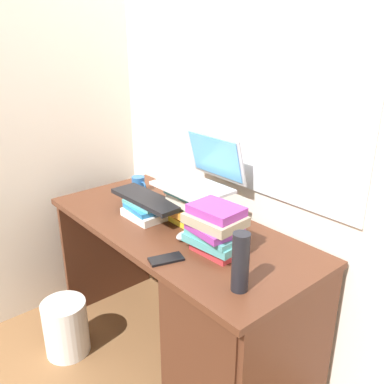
{
  "coord_description": "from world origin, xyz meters",
  "views": [
    {
      "loc": [
        1.39,
        -1.1,
        1.61
      ],
      "look_at": [
        0.07,
        0.04,
        0.93
      ],
      "focal_mm": 39.22,
      "sensor_mm": 36.0,
      "label": 1
    }
  ],
  "objects_px": {
    "mug": "(139,184)",
    "book_stack_tall": "(191,206)",
    "wastebasket": "(66,327)",
    "desk": "(224,325)",
    "book_stack_keyboard_riser": "(148,209)",
    "laptop": "(202,174)",
    "cell_phone": "(166,259)",
    "book_stack_side": "(216,229)",
    "computer_mouse": "(186,235)",
    "water_bottle": "(240,262)",
    "keyboard": "(147,199)"
  },
  "relations": [
    {
      "from": "laptop",
      "to": "cell_phone",
      "type": "bearing_deg",
      "value": -61.5
    },
    {
      "from": "book_stack_side",
      "to": "keyboard",
      "type": "distance_m",
      "value": 0.47
    },
    {
      "from": "mug",
      "to": "cell_phone",
      "type": "height_order",
      "value": "mug"
    },
    {
      "from": "mug",
      "to": "book_stack_tall",
      "type": "bearing_deg",
      "value": -3.68
    },
    {
      "from": "desk",
      "to": "laptop",
      "type": "height_order",
      "value": "laptop"
    },
    {
      "from": "book_stack_side",
      "to": "computer_mouse",
      "type": "relative_size",
      "value": 2.4
    },
    {
      "from": "mug",
      "to": "water_bottle",
      "type": "distance_m",
      "value": 1.06
    },
    {
      "from": "desk",
      "to": "book_stack_tall",
      "type": "distance_m",
      "value": 0.55
    },
    {
      "from": "desk",
      "to": "cell_phone",
      "type": "relative_size",
      "value": 10.29
    },
    {
      "from": "keyboard",
      "to": "cell_phone",
      "type": "distance_m",
      "value": 0.45
    },
    {
      "from": "book_stack_side",
      "to": "cell_phone",
      "type": "bearing_deg",
      "value": -111.45
    },
    {
      "from": "laptop",
      "to": "wastebasket",
      "type": "distance_m",
      "value": 1.09
    },
    {
      "from": "computer_mouse",
      "to": "desk",
      "type": "bearing_deg",
      "value": 6.82
    },
    {
      "from": "keyboard",
      "to": "laptop",
      "type": "bearing_deg",
      "value": 41.69
    },
    {
      "from": "desk",
      "to": "book_stack_side",
      "type": "xyz_separation_m",
      "value": [
        -0.06,
        -0.01,
        0.44
      ]
    },
    {
      "from": "keyboard",
      "to": "computer_mouse",
      "type": "bearing_deg",
      "value": -2.87
    },
    {
      "from": "book_stack_keyboard_riser",
      "to": "cell_phone",
      "type": "bearing_deg",
      "value": -25.58
    },
    {
      "from": "keyboard",
      "to": "mug",
      "type": "distance_m",
      "value": 0.34
    },
    {
      "from": "book_stack_side",
      "to": "keyboard",
      "type": "height_order",
      "value": "book_stack_side"
    },
    {
      "from": "desk",
      "to": "laptop",
      "type": "distance_m",
      "value": 0.68
    },
    {
      "from": "book_stack_tall",
      "to": "book_stack_side",
      "type": "distance_m",
      "value": 0.3
    },
    {
      "from": "wastebasket",
      "to": "book_stack_keyboard_riser",
      "type": "bearing_deg",
      "value": 61.32
    },
    {
      "from": "keyboard",
      "to": "computer_mouse",
      "type": "height_order",
      "value": "keyboard"
    },
    {
      "from": "book_stack_tall",
      "to": "desk",
      "type": "bearing_deg",
      "value": -16.47
    },
    {
      "from": "laptop",
      "to": "wastebasket",
      "type": "relative_size",
      "value": 1.17
    },
    {
      "from": "book_stack_tall",
      "to": "book_stack_side",
      "type": "xyz_separation_m",
      "value": [
        0.28,
        -0.11,
        0.02
      ]
    },
    {
      "from": "book_stack_tall",
      "to": "laptop",
      "type": "bearing_deg",
      "value": 86.7
    },
    {
      "from": "desk",
      "to": "mug",
      "type": "height_order",
      "value": "mug"
    },
    {
      "from": "wastebasket",
      "to": "desk",
      "type": "bearing_deg",
      "value": 29.09
    },
    {
      "from": "book_stack_side",
      "to": "computer_mouse",
      "type": "bearing_deg",
      "value": -173.58
    },
    {
      "from": "book_stack_keyboard_riser",
      "to": "mug",
      "type": "xyz_separation_m",
      "value": [
        -0.3,
        0.15,
        0.01
      ]
    },
    {
      "from": "book_stack_keyboard_riser",
      "to": "laptop",
      "type": "xyz_separation_m",
      "value": [
        0.19,
        0.18,
        0.19
      ]
    },
    {
      "from": "cell_phone",
      "to": "book_stack_tall",
      "type": "bearing_deg",
      "value": 141.64
    },
    {
      "from": "desk",
      "to": "cell_phone",
      "type": "distance_m",
      "value": 0.42
    },
    {
      "from": "computer_mouse",
      "to": "book_stack_side",
      "type": "bearing_deg",
      "value": 6.42
    },
    {
      "from": "cell_phone",
      "to": "book_stack_side",
      "type": "bearing_deg",
      "value": 86.42
    },
    {
      "from": "desk",
      "to": "book_stack_side",
      "type": "relative_size",
      "value": 5.62
    },
    {
      "from": "book_stack_tall",
      "to": "laptop",
      "type": "xyz_separation_m",
      "value": [
        0.0,
        0.06,
        0.15
      ]
    },
    {
      "from": "laptop",
      "to": "wastebasket",
      "type": "height_order",
      "value": "laptop"
    },
    {
      "from": "book_stack_side",
      "to": "wastebasket",
      "type": "bearing_deg",
      "value": -149.4
    },
    {
      "from": "book_stack_keyboard_riser",
      "to": "keyboard",
      "type": "height_order",
      "value": "keyboard"
    },
    {
      "from": "book_stack_side",
      "to": "mug",
      "type": "distance_m",
      "value": 0.79
    },
    {
      "from": "book_stack_keyboard_riser",
      "to": "book_stack_side",
      "type": "relative_size",
      "value": 0.89
    },
    {
      "from": "cell_phone",
      "to": "wastebasket",
      "type": "distance_m",
      "value": 0.88
    },
    {
      "from": "keyboard",
      "to": "wastebasket",
      "type": "xyz_separation_m",
      "value": [
        -0.22,
        -0.4,
        -0.69
      ]
    },
    {
      "from": "laptop",
      "to": "water_bottle",
      "type": "distance_m",
      "value": 0.62
    },
    {
      "from": "book_stack_side",
      "to": "wastebasket",
      "type": "xyz_separation_m",
      "value": [
        -0.69,
        -0.41,
        -0.7
      ]
    },
    {
      "from": "laptop",
      "to": "keyboard",
      "type": "bearing_deg",
      "value": -136.96
    },
    {
      "from": "book_stack_tall",
      "to": "cell_phone",
      "type": "xyz_separation_m",
      "value": [
        0.2,
        -0.31,
        -0.08
      ]
    },
    {
      "from": "computer_mouse",
      "to": "mug",
      "type": "bearing_deg",
      "value": 165.37
    }
  ]
}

